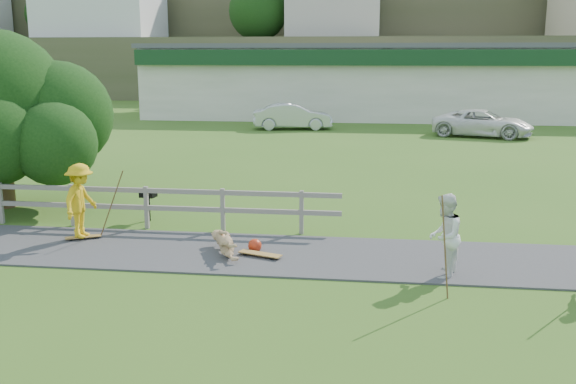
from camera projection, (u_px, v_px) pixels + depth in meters
name	position (u px, v px, depth m)	size (l,w,h in m)	color
ground	(187.00, 274.00, 13.09)	(260.00, 260.00, 0.00)	#37631C
path	(205.00, 251.00, 14.54)	(34.00, 3.00, 0.04)	#3B3B3E
fence	(50.00, 198.00, 16.72)	(15.05, 0.10, 1.10)	slate
strip_mall	(377.00, 80.00, 45.91)	(32.50, 10.75, 5.10)	beige
skater_rider	(81.00, 205.00, 15.27)	(1.15, 0.66, 1.78)	gold
skater_fallen	(225.00, 243.00, 14.25)	(1.57, 0.37, 0.57)	tan
spectator_a	(445.00, 236.00, 12.75)	(0.83, 0.65, 1.71)	white
car_silver	(292.00, 116.00, 38.24)	(1.63, 4.69, 1.54)	silver
car_white	(483.00, 123.00, 34.77)	(2.44, 5.29, 1.47)	white
tree	(0.00, 138.00, 18.42)	(6.40, 6.40, 4.11)	black
bbq	(149.00, 205.00, 17.21)	(0.40, 0.30, 0.86)	black
longboard_rider	(83.00, 239.00, 15.44)	(0.83, 0.20, 0.09)	olive
longboard_fallen	(260.00, 256.00, 14.10)	(0.99, 0.24, 0.11)	olive
helmet	(255.00, 245.00, 14.54)	(0.31, 0.31, 0.31)	#B92F13
pole_rider	(112.00, 201.00, 15.58)	(0.03, 0.03, 1.79)	brown
pole_spec_left	(445.00, 247.00, 11.60)	(0.03, 0.03, 1.95)	brown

